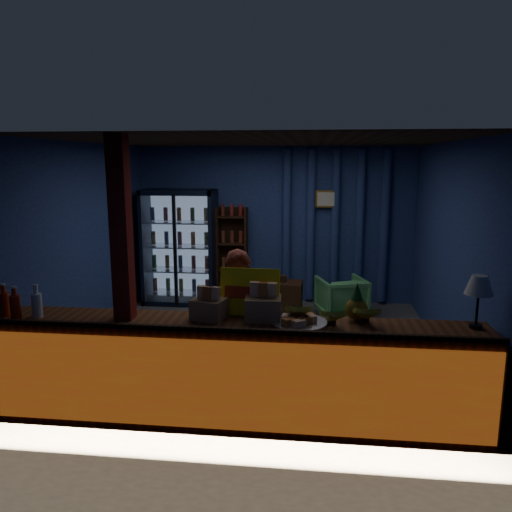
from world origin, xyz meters
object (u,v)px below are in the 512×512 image
Objects in this scene: green_chair at (341,297)px; pastry_tray at (299,321)px; table_lamp at (479,287)px; shopkeeper at (239,325)px.

pastry_tray is (-0.56, -3.25, 0.67)m from green_chair.
table_lamp is at bearing 88.96° from green_chair.
pastry_tray is (0.61, -0.48, 0.22)m from shopkeeper.
pastry_tray is 1.55m from table_lamp.
green_chair is at bearing 80.26° from pastry_tray.
shopkeeper is 0.81m from pastry_tray.
green_chair is 1.37× the size of pastry_tray.
green_chair is 1.47× the size of table_lamp.
table_lamp reaches higher than pastry_tray.
pastry_tray is at bearing -177.23° from table_lamp.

